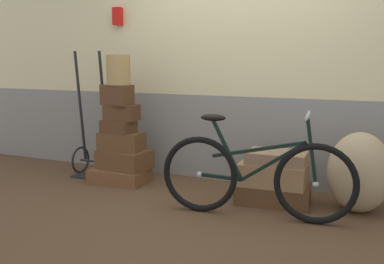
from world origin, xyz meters
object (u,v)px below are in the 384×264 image
(suitcase_7, at_px, (273,174))
(suitcase_8, at_px, (277,157))
(luggage_trolley, at_px, (93,148))
(bicycle, at_px, (255,176))
(suitcase_1, at_px, (125,159))
(wicker_basket, at_px, (118,70))
(burlap_sack, at_px, (359,173))
(suitcase_5, at_px, (117,95))
(suitcase_0, at_px, (119,176))
(suitcase_4, at_px, (122,112))
(suitcase_6, at_px, (273,193))
(suitcase_2, at_px, (122,141))
(suitcase_3, at_px, (118,126))

(suitcase_7, height_order, suitcase_8, suitcase_8)
(luggage_trolley, xyz_separation_m, bicycle, (2.08, -0.56, 0.04))
(suitcase_7, relative_size, suitcase_8, 1.13)
(suitcase_1, height_order, suitcase_8, suitcase_8)
(suitcase_7, height_order, wicker_basket, wicker_basket)
(burlap_sack, bearing_deg, suitcase_5, -178.70)
(suitcase_1, height_order, suitcase_7, suitcase_7)
(burlap_sack, bearing_deg, suitcase_1, -179.49)
(suitcase_0, relative_size, suitcase_4, 1.74)
(suitcase_5, distance_m, suitcase_8, 1.81)
(suitcase_5, xyz_separation_m, suitcase_6, (1.71, 0.00, -0.87))
(bicycle, bearing_deg, suitcase_4, 163.47)
(suitcase_0, bearing_deg, burlap_sack, -1.96)
(suitcase_5, relative_size, burlap_sack, 0.45)
(suitcase_2, bearing_deg, suitcase_7, -6.77)
(suitcase_3, bearing_deg, suitcase_1, 34.02)
(suitcase_2, bearing_deg, suitcase_3, -141.73)
(suitcase_7, bearing_deg, suitcase_4, 176.84)
(suitcase_6, height_order, suitcase_8, suitcase_8)
(suitcase_2, relative_size, suitcase_3, 1.33)
(suitcase_6, distance_m, luggage_trolley, 2.15)
(suitcase_0, xyz_separation_m, suitcase_5, (-0.01, 0.02, 0.88))
(wicker_basket, distance_m, luggage_trolley, 1.01)
(suitcase_0, height_order, suitcase_1, suitcase_1)
(suitcase_8, bearing_deg, suitcase_4, 175.91)
(suitcase_4, relative_size, suitcase_6, 0.52)
(suitcase_6, bearing_deg, suitcase_4, 173.27)
(suitcase_0, distance_m, suitcase_7, 1.70)
(suitcase_2, bearing_deg, suitcase_0, -107.97)
(suitcase_4, xyz_separation_m, suitcase_6, (1.68, -0.03, -0.68))
(suitcase_5, relative_size, suitcase_8, 0.60)
(suitcase_3, height_order, suitcase_6, suitcase_3)
(suitcase_0, bearing_deg, bicycle, -18.41)
(suitcase_5, xyz_separation_m, wicker_basket, (0.02, 0.01, 0.26))
(suitcase_3, distance_m, suitcase_4, 0.15)
(burlap_sack, bearing_deg, suitcase_3, -178.84)
(suitcase_0, relative_size, suitcase_3, 1.74)
(suitcase_2, height_order, suitcase_6, suitcase_2)
(suitcase_5, relative_size, wicker_basket, 1.01)
(suitcase_0, relative_size, bicycle, 0.36)
(suitcase_8, xyz_separation_m, bicycle, (-0.08, -0.44, -0.08))
(suitcase_0, bearing_deg, luggage_trolley, 159.62)
(suitcase_0, height_order, suitcase_2, suitcase_2)
(wicker_basket, bearing_deg, burlap_sack, 1.12)
(suitcase_1, bearing_deg, luggage_trolley, 175.93)
(bicycle, bearing_deg, suitcase_0, 165.30)
(suitcase_1, relative_size, suitcase_3, 1.58)
(suitcase_3, bearing_deg, suitcase_8, 4.14)
(suitcase_3, relative_size, suitcase_5, 1.08)
(suitcase_5, xyz_separation_m, burlap_sack, (2.44, 0.06, -0.60))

